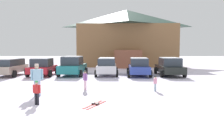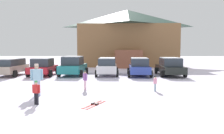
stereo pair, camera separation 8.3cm
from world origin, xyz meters
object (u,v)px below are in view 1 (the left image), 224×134
(ski_lodge, at_px, (126,37))
(parked_beige_suv, at_px, (10,66))
(parked_teal_hatchback, at_px, (73,66))
(parked_white_suv, at_px, (107,66))
(skier_child_in_pink_snowsuit, at_px, (155,82))
(skier_adult_in_blue_parka, at_px, (37,78))
(parked_blue_hatchback, at_px, (139,67))
(skier_child_in_purple_jacket, at_px, (85,79))
(parked_black_sedan, at_px, (169,66))
(skier_child_in_red_jacket, at_px, (37,91))
(parked_red_sedan, at_px, (43,67))
(pair_of_skis, at_px, (95,104))

(ski_lodge, bearing_deg, parked_beige_suv, -128.36)
(parked_beige_suv, relative_size, parked_teal_hatchback, 1.01)
(parked_beige_suv, bearing_deg, parked_white_suv, 2.72)
(skier_child_in_pink_snowsuit, bearing_deg, parked_white_suv, 110.84)
(skier_adult_in_blue_parka, bearing_deg, parked_blue_hatchback, 55.28)
(skier_child_in_pink_snowsuit, bearing_deg, parked_teal_hatchback, 128.38)
(parked_beige_suv, distance_m, skier_child_in_purple_jacket, 10.60)
(parked_black_sedan, distance_m, skier_child_in_pink_snowsuit, 8.28)
(skier_child_in_red_jacket, xyz_separation_m, skier_child_in_purple_jacket, (1.63, 3.59, 0.07))
(skier_adult_in_blue_parka, bearing_deg, parked_red_sedan, 106.38)
(ski_lodge, xyz_separation_m, parked_blue_hatchback, (0.26, -14.61, -3.55))
(parked_red_sedan, xyz_separation_m, skier_child_in_pink_snowsuit, (9.01, -7.72, -0.32))
(parked_blue_hatchback, height_order, parked_black_sedan, parked_black_sedan)
(parked_white_suv, distance_m, skier_child_in_purple_jacket, 7.65)
(skier_child_in_red_jacket, xyz_separation_m, skier_adult_in_blue_parka, (-0.60, 1.77, 0.35))
(parked_black_sedan, bearing_deg, parked_beige_suv, -178.99)
(parked_teal_hatchback, relative_size, skier_child_in_red_jacket, 4.29)
(parked_blue_hatchback, distance_m, skier_child_in_pink_snowsuit, 7.56)
(parked_black_sedan, height_order, skier_child_in_red_jacket, parked_black_sedan)
(skier_child_in_purple_jacket, xyz_separation_m, skier_adult_in_blue_parka, (-2.22, -1.83, 0.28))
(parked_white_suv, distance_m, skier_child_in_pink_snowsuit, 8.52)
(ski_lodge, bearing_deg, skier_child_in_purple_jacket, -99.76)
(parked_teal_hatchback, height_order, skier_adult_in_blue_parka, parked_teal_hatchback)
(skier_child_in_purple_jacket, bearing_deg, skier_adult_in_blue_parka, -140.62)
(parked_white_suv, bearing_deg, parked_red_sedan, -177.76)
(parked_red_sedan, relative_size, parked_teal_hatchback, 0.91)
(parked_beige_suv, height_order, parked_teal_hatchback, parked_teal_hatchback)
(parked_beige_suv, height_order, parked_white_suv, parked_white_suv)
(skier_child_in_purple_jacket, distance_m, skier_adult_in_blue_parka, 2.89)
(parked_white_suv, height_order, pair_of_skis, parked_white_suv)
(parked_red_sedan, relative_size, skier_child_in_purple_jacket, 3.52)
(skier_child_in_purple_jacket, distance_m, pair_of_skis, 3.74)
(parked_beige_suv, xyz_separation_m, parked_black_sedan, (14.72, 0.26, -0.02))
(parked_red_sedan, distance_m, pair_of_skis, 12.38)
(parked_blue_hatchback, bearing_deg, parked_beige_suv, -179.91)
(parked_blue_hatchback, relative_size, parked_black_sedan, 0.92)
(parked_beige_suv, relative_size, parked_black_sedan, 0.94)
(ski_lodge, height_order, skier_child_in_red_jacket, ski_lodge)
(ski_lodge, xyz_separation_m, parked_teal_hatchback, (-5.86, -14.32, -3.49))
(skier_child_in_purple_jacket, bearing_deg, skier_child_in_red_jacket, -114.35)
(parked_teal_hatchback, distance_m, skier_child_in_pink_snowsuit, 10.00)
(parked_red_sedan, height_order, pair_of_skis, parked_red_sedan)
(parked_red_sedan, height_order, parked_blue_hatchback, parked_blue_hatchback)
(parked_red_sedan, bearing_deg, parked_teal_hatchback, 2.36)
(parked_beige_suv, height_order, parked_black_sedan, parked_black_sedan)
(ski_lodge, relative_size, skier_child_in_pink_snowsuit, 16.69)
(skier_child_in_pink_snowsuit, xyz_separation_m, pair_of_skis, (-3.21, -3.19, -0.48))
(skier_child_in_red_jacket, height_order, pair_of_skis, skier_child_in_red_jacket)
(ski_lodge, distance_m, parked_teal_hatchback, 15.86)
(parked_red_sedan, bearing_deg, pair_of_skis, -62.02)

